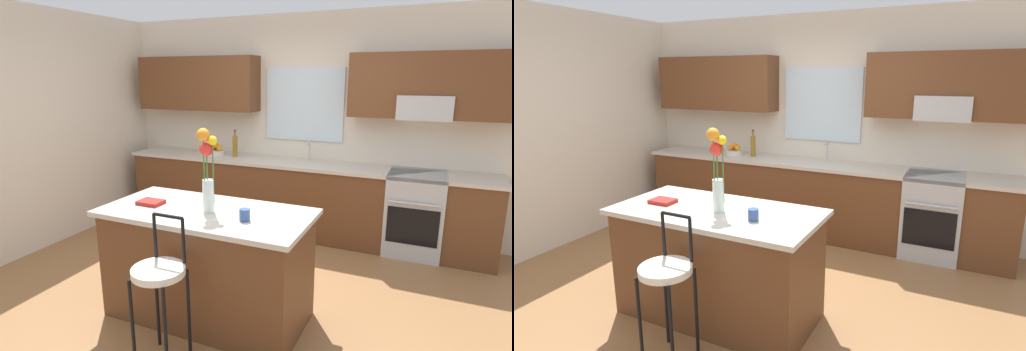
% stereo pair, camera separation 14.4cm
% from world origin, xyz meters
% --- Properties ---
extents(ground_plane, '(14.00, 14.00, 0.00)m').
position_xyz_m(ground_plane, '(0.00, 0.00, 0.00)').
color(ground_plane, olive).
extents(wall_left, '(0.12, 4.60, 2.70)m').
position_xyz_m(wall_left, '(-2.56, 0.30, 1.35)').
color(wall_left, beige).
rests_on(wall_left, ground).
extents(back_wall_assembly, '(5.60, 0.50, 2.70)m').
position_xyz_m(back_wall_assembly, '(0.03, 1.99, 1.51)').
color(back_wall_assembly, beige).
rests_on(back_wall_assembly, ground).
extents(counter_run, '(4.56, 0.64, 0.92)m').
position_xyz_m(counter_run, '(0.00, 1.70, 0.47)').
color(counter_run, brown).
rests_on(counter_run, ground).
extents(sink_faucet, '(0.02, 0.13, 0.23)m').
position_xyz_m(sink_faucet, '(0.13, 1.84, 1.06)').
color(sink_faucet, '#B7BABC').
rests_on(sink_faucet, counter_run).
extents(oven_range, '(0.60, 0.64, 0.92)m').
position_xyz_m(oven_range, '(1.41, 1.68, 0.46)').
color(oven_range, '#B7BABC').
rests_on(oven_range, ground).
extents(kitchen_island, '(1.67, 0.82, 0.92)m').
position_xyz_m(kitchen_island, '(-0.05, -0.37, 0.46)').
color(kitchen_island, brown).
rests_on(kitchen_island, ground).
extents(bar_stool_near, '(0.36, 0.36, 1.04)m').
position_xyz_m(bar_stool_near, '(-0.05, -0.99, 0.64)').
color(bar_stool_near, black).
rests_on(bar_stool_near, ground).
extents(flower_vase, '(0.15, 0.14, 0.66)m').
position_xyz_m(flower_vase, '(-0.01, -0.40, 1.28)').
color(flower_vase, silver).
rests_on(flower_vase, kitchen_island).
extents(mug_ceramic, '(0.08, 0.08, 0.09)m').
position_xyz_m(mug_ceramic, '(0.34, -0.46, 0.97)').
color(mug_ceramic, '#33518C').
rests_on(mug_ceramic, kitchen_island).
extents(cookbook, '(0.20, 0.15, 0.03)m').
position_xyz_m(cookbook, '(-0.54, -0.42, 0.94)').
color(cookbook, maroon).
rests_on(cookbook, kitchen_island).
extents(fruit_bowl_oranges, '(0.24, 0.24, 0.16)m').
position_xyz_m(fruit_bowl_oranges, '(-1.12, 1.70, 0.97)').
color(fruit_bowl_oranges, silver).
rests_on(fruit_bowl_oranges, counter_run).
extents(bottle_olive_oil, '(0.06, 0.06, 0.35)m').
position_xyz_m(bottle_olive_oil, '(-0.84, 1.70, 1.06)').
color(bottle_olive_oil, olive).
rests_on(bottle_olive_oil, counter_run).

